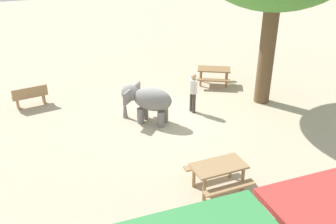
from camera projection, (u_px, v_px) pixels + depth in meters
ground_plane at (165, 118)px, 14.67m from camera, size 60.00×60.00×0.00m
elephant at (147, 100)px, 14.00m from camera, size 1.92×1.87×1.41m
person_handler at (193, 90)px, 14.74m from camera, size 0.32×0.50×1.62m
wooden_bench at (30, 96)px, 15.41m from camera, size 1.45×0.63×0.88m
picnic_table_near at (214, 72)px, 17.57m from camera, size 2.01×2.00×0.78m
picnic_table_far at (219, 171)px, 10.45m from camera, size 1.55×1.53×0.78m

